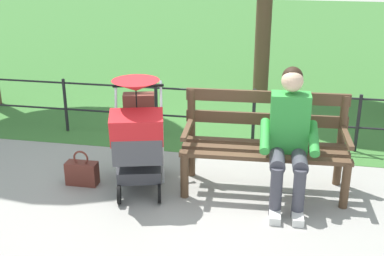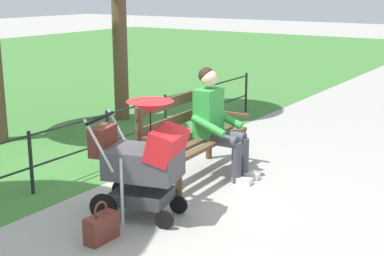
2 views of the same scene
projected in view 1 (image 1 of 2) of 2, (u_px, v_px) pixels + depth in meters
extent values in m
plane|color=#9E9B93|center=(184.00, 185.00, 5.07)|extent=(60.00, 60.00, 0.00)
cube|color=#3D7533|center=(251.00, 33.00, 13.15)|extent=(40.00, 16.00, 0.01)
cube|color=brown|center=(265.00, 143.00, 4.94)|extent=(1.60, 0.18, 0.04)
cube|color=brown|center=(265.00, 150.00, 4.78)|extent=(1.60, 0.18, 0.04)
cube|color=brown|center=(264.00, 158.00, 4.61)|extent=(1.60, 0.18, 0.04)
cube|color=brown|center=(266.00, 119.00, 4.96)|extent=(1.60, 0.11, 0.12)
cube|color=brown|center=(267.00, 97.00, 4.88)|extent=(1.60, 0.11, 0.12)
cylinder|color=brown|center=(345.00, 186.00, 4.57)|extent=(0.08, 0.08, 0.45)
cylinder|color=brown|center=(341.00, 141.00, 4.93)|extent=(0.08, 0.08, 0.95)
cube|color=brown|center=(347.00, 137.00, 4.62)|extent=(0.08, 0.56, 0.04)
cylinder|color=brown|center=(184.00, 176.00, 4.77)|extent=(0.08, 0.08, 0.45)
cylinder|color=brown|center=(191.00, 133.00, 5.12)|extent=(0.08, 0.08, 0.95)
cube|color=brown|center=(187.00, 129.00, 4.81)|extent=(0.08, 0.56, 0.04)
cylinder|color=#42424C|center=(299.00, 160.00, 4.52)|extent=(0.16, 0.41, 0.14)
cylinder|color=#42424C|center=(277.00, 159.00, 4.54)|extent=(0.16, 0.41, 0.14)
cylinder|color=#42424C|center=(299.00, 194.00, 4.41)|extent=(0.11, 0.11, 0.47)
cylinder|color=#42424C|center=(276.00, 192.00, 4.44)|extent=(0.11, 0.11, 0.47)
cube|color=silver|center=(298.00, 218.00, 4.41)|extent=(0.11, 0.22, 0.07)
cube|color=silver|center=(275.00, 216.00, 4.44)|extent=(0.11, 0.22, 0.07)
cube|color=green|center=(289.00, 122.00, 4.63)|extent=(0.37, 0.24, 0.56)
cylinder|color=green|center=(314.00, 138.00, 4.53)|extent=(0.11, 0.43, 0.23)
cylinder|color=green|center=(265.00, 136.00, 4.59)|extent=(0.11, 0.43, 0.23)
sphere|color=beige|center=(292.00, 81.00, 4.49)|extent=(0.20, 0.20, 0.20)
sphere|color=black|center=(292.00, 77.00, 4.51)|extent=(0.19, 0.19, 0.19)
cylinder|color=black|center=(163.00, 162.00, 5.26)|extent=(0.10, 0.28, 0.28)
cylinder|color=black|center=(119.00, 163.00, 5.23)|extent=(0.10, 0.28, 0.28)
cylinder|color=black|center=(159.00, 194.00, 4.72)|extent=(0.07, 0.18, 0.18)
cylinder|color=black|center=(119.00, 195.00, 4.69)|extent=(0.07, 0.18, 0.18)
cube|color=#38383D|center=(140.00, 168.00, 4.94)|extent=(0.54, 0.61, 0.12)
cylinder|color=silver|center=(163.00, 154.00, 5.01)|extent=(0.03, 0.03, 0.65)
cylinder|color=silver|center=(117.00, 155.00, 4.98)|extent=(0.03, 0.03, 0.65)
cube|color=#47474C|center=(138.00, 138.00, 4.80)|extent=(0.62, 0.77, 0.28)
cube|color=red|center=(137.00, 128.00, 4.51)|extent=(0.54, 0.42, 0.33)
cylinder|color=black|center=(138.00, 86.00, 5.07)|extent=(0.51, 0.16, 0.03)
cylinder|color=silver|center=(161.00, 107.00, 5.06)|extent=(0.10, 0.29, 0.49)
cylinder|color=silver|center=(116.00, 108.00, 5.03)|extent=(0.10, 0.29, 0.49)
cone|color=red|center=(136.00, 86.00, 4.53)|extent=(0.54, 0.54, 0.10)
cylinder|color=black|center=(137.00, 104.00, 4.59)|extent=(0.01, 0.01, 0.30)
cube|color=brown|center=(139.00, 107.00, 5.13)|extent=(0.35, 0.24, 0.28)
cube|color=brown|center=(82.00, 173.00, 5.05)|extent=(0.32, 0.14, 0.24)
torus|color=brown|center=(81.00, 158.00, 4.99)|extent=(0.16, 0.02, 0.16)
cylinder|color=black|center=(358.00, 124.00, 5.75)|extent=(0.04, 0.04, 0.70)
cylinder|color=black|center=(254.00, 117.00, 5.96)|extent=(0.04, 0.04, 0.70)
cylinder|color=black|center=(156.00, 111.00, 6.17)|extent=(0.04, 0.04, 0.70)
cylinder|color=black|center=(66.00, 105.00, 6.38)|extent=(0.04, 0.04, 0.70)
cylinder|color=black|center=(204.00, 90.00, 5.96)|extent=(8.43, 0.02, 0.02)
cylinder|color=black|center=(204.00, 118.00, 6.08)|extent=(8.43, 0.02, 0.02)
cylinder|color=brown|center=(265.00, 2.00, 7.47)|extent=(0.24, 0.24, 2.93)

